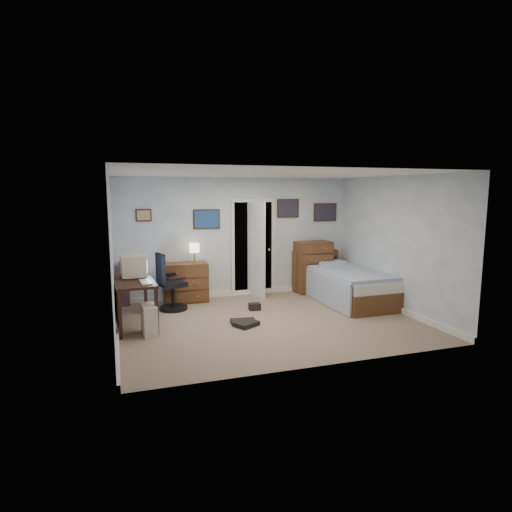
{
  "coord_description": "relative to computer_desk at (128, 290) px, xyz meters",
  "views": [
    {
      "loc": [
        -2.43,
        -6.67,
        2.21
      ],
      "look_at": [
        -0.13,
        0.3,
        1.1
      ],
      "focal_mm": 30.0,
      "sensor_mm": 36.0,
      "label": 1
    }
  ],
  "objects": [
    {
      "name": "media_stack",
      "position": [
        -0.03,
        1.35,
        -0.16
      ],
      "size": [
        0.18,
        0.18,
        0.87
      ],
      "primitive_type": "cube",
      "rotation": [
        0.0,
        0.0,
        -0.01
      ],
      "color": "maroon",
      "rests_on": "floor"
    },
    {
      "name": "keyboard",
      "position": [
        0.27,
        -0.34,
        0.19
      ],
      "size": [
        0.18,
        0.43,
        0.02
      ],
      "primitive_type": "cube",
      "rotation": [
        0.0,
        0.0,
        0.06
      ],
      "color": "beige",
      "rests_on": "computer_desk"
    },
    {
      "name": "computer_desk",
      "position": [
        0.0,
        0.0,
        0.0
      ],
      "size": [
        0.71,
        1.39,
        0.78
      ],
      "rotation": [
        0.0,
        0.0,
        0.06
      ],
      "color": "#331911",
      "rests_on": "floor"
    },
    {
      "name": "bed",
      "position": [
        4.28,
        0.27,
        -0.26
      ],
      "size": [
        1.19,
        2.19,
        0.71
      ],
      "rotation": [
        0.0,
        0.0,
        0.01
      ],
      "color": "brown",
      "rests_on": "floor"
    },
    {
      "name": "pc_tower",
      "position": [
        0.29,
        -0.54,
        -0.37
      ],
      "size": [
        0.24,
        0.45,
        0.47
      ],
      "rotation": [
        0.0,
        0.0,
        0.06
      ],
      "color": "beige",
      "rests_on": "floor"
    },
    {
      "name": "tall_dresser",
      "position": [
        3.96,
        1.25,
        -0.04
      ],
      "size": [
        0.77,
        0.46,
        1.13
      ],
      "primitive_type": "cube",
      "rotation": [
        0.0,
        0.0,
        0.02
      ],
      "color": "brown",
      "rests_on": "floor"
    },
    {
      "name": "floor",
      "position": [
        2.29,
        -0.5,
        -0.61
      ],
      "size": [
        5.0,
        4.0,
        0.02
      ],
      "primitive_type": "cube",
      "color": "gray",
      "rests_on": "ground"
    },
    {
      "name": "crt_monitor",
      "position": [
        0.12,
        0.16,
        0.37
      ],
      "size": [
        0.43,
        0.4,
        0.37
      ],
      "rotation": [
        0.0,
        0.0,
        0.06
      ],
      "color": "beige",
      "rests_on": "computer_desk"
    },
    {
      "name": "low_dresser",
      "position": [
        1.14,
        1.28,
        -0.2
      ],
      "size": [
        0.91,
        0.47,
        0.79
      ],
      "primitive_type": "cube",
      "rotation": [
        0.0,
        0.0,
        -0.03
      ],
      "color": "brown",
      "rests_on": "floor"
    },
    {
      "name": "doorway",
      "position": [
        2.64,
        1.77,
        0.4
      ],
      "size": [
        0.96,
        1.12,
        2.05
      ],
      "color": "black",
      "rests_on": "floor"
    },
    {
      "name": "wall_posters",
      "position": [
        2.86,
        1.48,
        1.15
      ],
      "size": [
        4.38,
        0.04,
        0.6
      ],
      "color": "#331E11",
      "rests_on": "floor"
    },
    {
      "name": "headboard_bookcase",
      "position": [
        4.06,
        1.36,
        -0.11
      ],
      "size": [
        1.03,
        0.29,
        0.92
      ],
      "rotation": [
        0.0,
        0.0,
        -0.03
      ],
      "color": "brown",
      "rests_on": "floor"
    },
    {
      "name": "table_lamp",
      "position": [
        1.34,
        1.28,
        0.48
      ],
      "size": [
        0.2,
        0.2,
        0.39
      ],
      "rotation": [
        0.0,
        0.0,
        -0.03
      ],
      "color": "gold",
      "rests_on": "low_dresser"
    },
    {
      "name": "office_chair",
      "position": [
        0.77,
        0.75,
        -0.18
      ],
      "size": [
        0.63,
        0.63,
        1.09
      ],
      "rotation": [
        0.0,
        0.0,
        0.22
      ],
      "color": "black",
      "rests_on": "floor"
    },
    {
      "name": "floor_clutter",
      "position": [
        1.94,
        -0.37,
        -0.56
      ],
      "size": [
        0.77,
        1.19,
        0.13
      ],
      "rotation": [
        0.0,
        0.0,
        -0.1
      ],
      "color": "black",
      "rests_on": "floor"
    }
  ]
}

